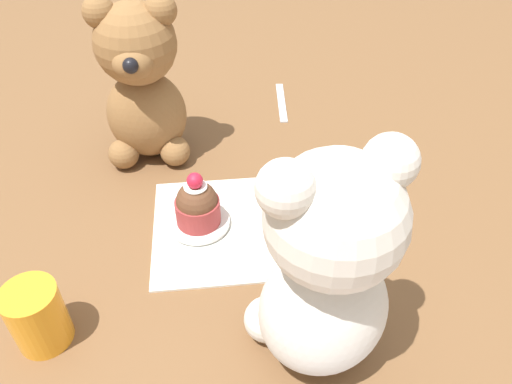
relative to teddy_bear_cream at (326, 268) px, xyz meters
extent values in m
plane|color=brown|center=(0.04, -0.17, -0.12)|extent=(4.00, 4.00, 0.00)
cube|color=silver|center=(0.04, -0.17, -0.12)|extent=(0.25, 0.18, 0.01)
ellipsoid|color=silver|center=(0.00, 0.00, -0.05)|extent=(0.14, 0.13, 0.13)
sphere|color=silver|center=(0.00, 0.00, 0.06)|extent=(0.11, 0.11, 0.11)
ellipsoid|color=silver|center=(0.01, -0.04, 0.05)|extent=(0.06, 0.06, 0.04)
sphere|color=black|center=(0.02, -0.06, 0.06)|extent=(0.02, 0.02, 0.02)
sphere|color=silver|center=(-0.04, -0.01, 0.10)|extent=(0.04, 0.04, 0.04)
sphere|color=silver|center=(0.04, 0.01, 0.10)|extent=(0.04, 0.04, 0.04)
sphere|color=silver|center=(-0.03, -0.04, -0.10)|extent=(0.05, 0.05, 0.05)
sphere|color=silver|center=(0.05, -0.02, -0.10)|extent=(0.05, 0.05, 0.05)
ellipsoid|color=olive|center=(0.18, -0.35, -0.06)|extent=(0.11, 0.10, 0.12)
sphere|color=olive|center=(0.18, -0.35, 0.05)|extent=(0.11, 0.11, 0.11)
ellipsoid|color=olive|center=(0.18, -0.31, 0.04)|extent=(0.05, 0.05, 0.04)
sphere|color=black|center=(0.18, -0.29, 0.05)|extent=(0.02, 0.02, 0.02)
sphere|color=olive|center=(0.21, -0.35, 0.09)|extent=(0.04, 0.04, 0.04)
sphere|color=olive|center=(0.14, -0.35, 0.09)|extent=(0.04, 0.04, 0.04)
sphere|color=olive|center=(0.21, -0.31, -0.10)|extent=(0.04, 0.04, 0.04)
sphere|color=olive|center=(0.14, -0.31, -0.10)|extent=(0.04, 0.04, 0.04)
cylinder|color=#993333|center=(-0.02, -0.16, -0.10)|extent=(0.05, 0.05, 0.04)
sphere|color=brown|center=(-0.02, -0.16, -0.08)|extent=(0.04, 0.04, 0.04)
cylinder|color=white|center=(-0.02, -0.16, -0.06)|extent=(0.02, 0.02, 0.00)
sphere|color=red|center=(-0.02, -0.16, -0.05)|extent=(0.02, 0.02, 0.02)
cylinder|color=white|center=(0.11, -0.18, -0.11)|extent=(0.08, 0.08, 0.01)
cylinder|color=#993333|center=(0.11, -0.18, -0.09)|extent=(0.05, 0.05, 0.03)
sphere|color=brown|center=(0.11, -0.18, -0.08)|extent=(0.05, 0.05, 0.05)
cylinder|color=white|center=(0.11, -0.18, -0.05)|extent=(0.03, 0.03, 0.00)
sphere|color=red|center=(0.11, -0.18, -0.04)|extent=(0.02, 0.02, 0.02)
cylinder|color=orange|center=(0.27, -0.04, -0.08)|extent=(0.05, 0.05, 0.07)
cube|color=silver|center=(-0.03, -0.46, -0.12)|extent=(0.02, 0.12, 0.01)
camera|label=1|loc=(0.09, 0.26, 0.32)|focal=35.00mm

